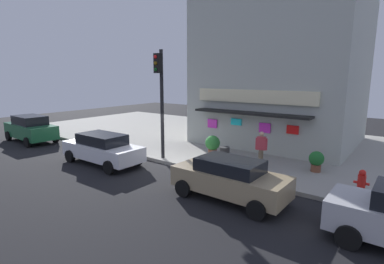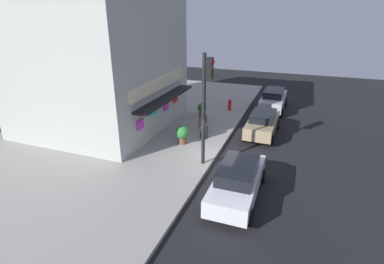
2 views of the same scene
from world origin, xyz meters
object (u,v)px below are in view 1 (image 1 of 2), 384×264
parked_car_white (102,148)px  parked_car_green (31,128)px  fire_hydrant (362,182)px  potted_plant_by_doorway (213,144)px  parked_car_tan (230,178)px  pedestrian (261,148)px  potted_plant_by_window (316,160)px  traffic_light (160,90)px  trash_can (224,155)px

parked_car_white → parked_car_green: (-8.31, 0.29, 0.10)m
fire_hydrant → potted_plant_by_doorway: 7.25m
fire_hydrant → parked_car_tan: (-3.76, -3.05, 0.19)m
pedestrian → parked_car_tan: bearing=-82.3°
parked_car_white → potted_plant_by_window: bearing=27.2°
pedestrian → potted_plant_by_window: size_ratio=1.82×
traffic_light → fire_hydrant: (9.03, 0.95, -3.09)m
fire_hydrant → parked_car_tan: 4.84m
traffic_light → parked_car_green: traffic_light is taller
potted_plant_by_doorway → parked_car_tan: (3.41, -4.10, -0.02)m
fire_hydrant → pedestrian: pedestrian is taller
potted_plant_by_window → parked_car_tan: parked_car_tan is taller
traffic_light → parked_car_tan: bearing=-21.7°
potted_plant_by_doorway → parked_car_green: bearing=-162.6°
fire_hydrant → trash_can: bearing=178.6°
pedestrian → parked_car_green: 15.55m
pedestrian → potted_plant_by_doorway: pedestrian is taller
trash_can → potted_plant_by_doorway: 1.58m
traffic_light → parked_car_white: bearing=-134.2°
potted_plant_by_doorway → parked_car_white: (-3.93, -4.13, -0.00)m
traffic_light → potted_plant_by_doorway: bearing=47.1°
fire_hydrant → trash_can: (-5.88, 0.15, -0.01)m
trash_can → fire_hydrant: bearing=-1.4°
pedestrian → potted_plant_by_window: pedestrian is taller
potted_plant_by_doorway → parked_car_green: size_ratio=0.24×
traffic_light → parked_car_tan: (5.27, -2.10, -2.90)m
potted_plant_by_doorway → potted_plant_by_window: (5.17, 0.55, -0.11)m
traffic_light → potted_plant_by_doorway: 3.97m
parked_car_green → fire_hydrant: bearing=8.2°
fire_hydrant → potted_plant_by_window: size_ratio=0.96×
potted_plant_by_window → parked_car_white: (-9.10, -4.68, 0.11)m
potted_plant_by_doorway → potted_plant_by_window: size_ratio=1.19×
traffic_light → trash_can: size_ratio=6.54×
pedestrian → trash_can: bearing=-159.4°
parked_car_green → parked_car_white: bearing=-2.0°
parked_car_white → parked_car_tan: bearing=0.2°
fire_hydrant → pedestrian: bearing=169.9°
traffic_light → trash_can: bearing=19.2°
traffic_light → trash_can: traffic_light is taller
fire_hydrant → parked_car_white: bearing=-164.5°
traffic_light → potted_plant_by_window: traffic_light is taller
potted_plant_by_doorway → parked_car_white: size_ratio=0.24×
trash_can → parked_car_white: parked_car_white is taller
traffic_light → potted_plant_by_doorway: size_ratio=4.97×
pedestrian → parked_car_white: size_ratio=0.37×
trash_can → potted_plant_by_window: bearing=20.6°
pedestrian → parked_car_tan: size_ratio=0.40×
parked_car_white → parked_car_green: bearing=178.0°
pedestrian → potted_plant_by_doorway: size_ratio=1.53×
traffic_light → trash_can: (3.14, 1.10, -3.10)m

